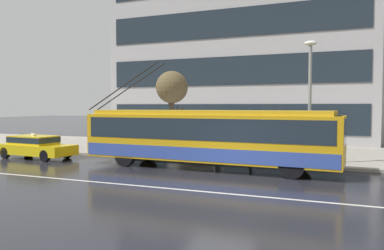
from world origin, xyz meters
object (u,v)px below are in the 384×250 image
(taxi_queued_behind_bus, at_px, (35,146))
(bus_shelter, at_px, (191,122))
(trolleybus, at_px, (208,136))
(pedestrian_approaching_curb, at_px, (251,130))
(street_lamp, at_px, (310,90))
(street_tree_bare, at_px, (172,88))
(pedestrian_at_shelter, at_px, (216,131))

(taxi_queued_behind_bus, distance_m, bus_shelter, 8.91)
(trolleybus, relative_size, taxi_queued_behind_bus, 2.66)
(bus_shelter, relative_size, pedestrian_approaching_curb, 1.99)
(bus_shelter, bearing_deg, pedestrian_approaching_curb, -21.17)
(bus_shelter, distance_m, pedestrian_approaching_curb, 4.18)
(street_lamp, height_order, street_tree_bare, street_lamp)
(bus_shelter, bearing_deg, street_lamp, -12.80)
(pedestrian_approaching_curb, height_order, street_lamp, street_lamp)
(taxi_queued_behind_bus, bearing_deg, pedestrian_at_shelter, 15.49)
(street_tree_bare, bearing_deg, trolleybus, -50.03)
(pedestrian_approaching_curb, bearing_deg, trolleybus, -124.40)
(pedestrian_at_shelter, bearing_deg, pedestrian_approaching_curb, -3.78)
(taxi_queued_behind_bus, height_order, pedestrian_approaching_curb, pedestrian_approaching_curb)
(trolleybus, relative_size, pedestrian_approaching_curb, 6.48)
(pedestrian_at_shelter, height_order, pedestrian_approaching_curb, pedestrian_approaching_curb)
(bus_shelter, relative_size, pedestrian_at_shelter, 2.03)
(trolleybus, distance_m, street_tree_bare, 6.97)
(taxi_queued_behind_bus, xyz_separation_m, street_tree_bare, (5.99, 5.34, 3.34))
(bus_shelter, xyz_separation_m, street_lamp, (6.76, -1.53, 1.67))
(bus_shelter, bearing_deg, taxi_queued_behind_bus, -152.29)
(trolleybus, bearing_deg, pedestrian_approaching_curb, 55.60)
(street_lamp, bearing_deg, pedestrian_approaching_curb, 179.45)
(pedestrian_at_shelter, bearing_deg, trolleybus, -81.31)
(taxi_queued_behind_bus, distance_m, street_tree_bare, 8.69)
(trolleybus, distance_m, taxi_queued_behind_bus, 10.20)
(taxi_queued_behind_bus, distance_m, pedestrian_approaching_curb, 12.02)
(trolleybus, relative_size, street_lamp, 2.16)
(street_tree_bare, bearing_deg, bus_shelter, -34.32)
(bus_shelter, height_order, pedestrian_at_shelter, bus_shelter)
(taxi_queued_behind_bus, xyz_separation_m, street_lamp, (14.56, 2.56, 2.97))
(pedestrian_at_shelter, xyz_separation_m, street_lamp, (4.75, -0.15, 2.05))
(trolleybus, xyz_separation_m, street_tree_bare, (-4.17, 4.98, 2.53))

